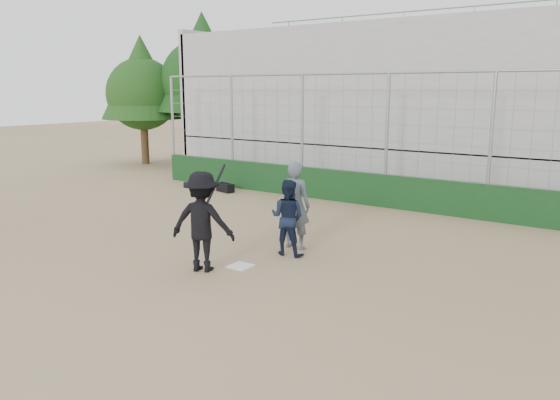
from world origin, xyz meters
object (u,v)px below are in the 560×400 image
Objects in this scene: catcher_crouched at (287,230)px; umpire at (295,209)px; equipment_bag at (225,188)px; batter_at_plate at (202,222)px.

umpire reaches higher than catcher_crouched.
equipment_bag is at bearing -42.89° from umpire.
batter_at_plate is 2.41m from umpire.
catcher_crouched is (0.81, 1.78, -0.43)m from batter_at_plate.
catcher_crouched is at bearing -39.53° from equipment_bag.
batter_at_plate is 1.87× the size of catcher_crouched.
catcher_crouched is 0.65m from umpire.
catcher_crouched is at bearing 65.54° from batter_at_plate.
umpire is (-0.16, 0.54, 0.33)m from catcher_crouched.
batter_at_plate reaches higher than catcher_crouched.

